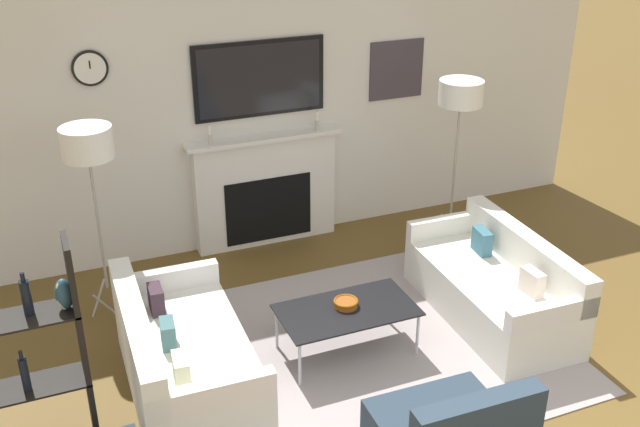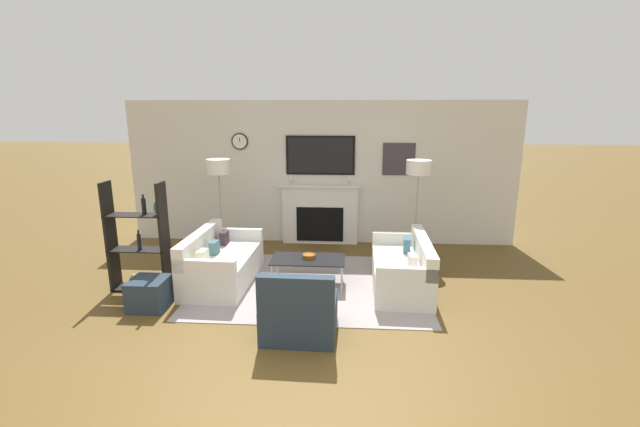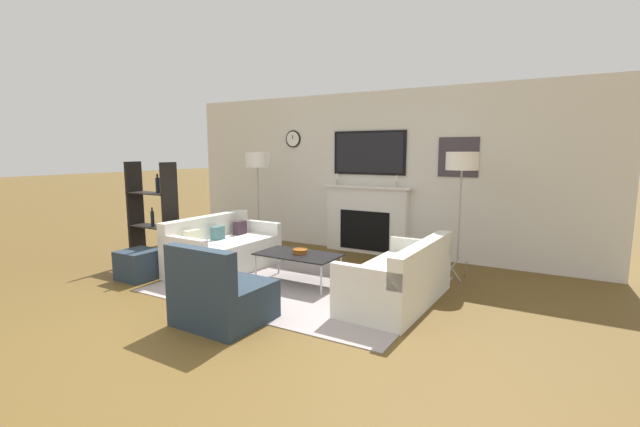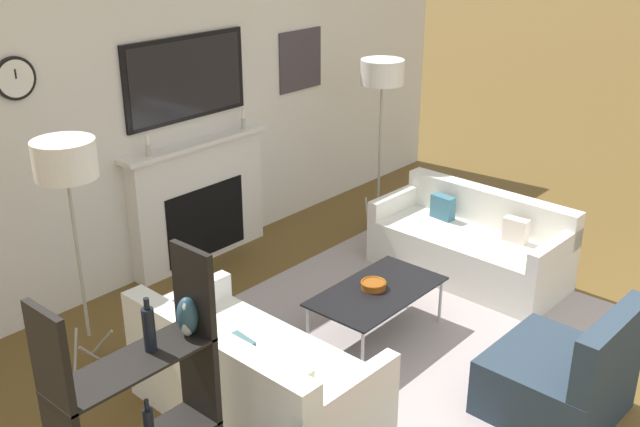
% 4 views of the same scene
% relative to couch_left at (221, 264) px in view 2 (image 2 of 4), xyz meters
% --- Properties ---
extents(ground_plane, '(60.00, 60.00, 0.00)m').
position_rel_couch_left_xyz_m(ground_plane, '(1.35, -2.11, -0.29)').
color(ground_plane, brown).
extents(fireplace_wall, '(7.39, 0.28, 2.70)m').
position_rel_couch_left_xyz_m(fireplace_wall, '(1.35, 2.16, 0.95)').
color(fireplace_wall, silver).
rests_on(fireplace_wall, ground_plane).
extents(area_rug, '(3.31, 2.56, 0.01)m').
position_rel_couch_left_xyz_m(area_rug, '(1.35, -0.00, -0.28)').
color(area_rug, '#9D9290').
rests_on(area_rug, ground_plane).
extents(couch_left, '(0.88, 1.64, 0.78)m').
position_rel_couch_left_xyz_m(couch_left, '(0.00, 0.00, 0.00)').
color(couch_left, silver).
rests_on(couch_left, ground_plane).
extents(couch_right, '(0.82, 1.70, 0.74)m').
position_rel_couch_left_xyz_m(couch_right, '(2.69, -0.00, -0.01)').
color(couch_right, silver).
rests_on(couch_right, ground_plane).
extents(armchair, '(0.84, 0.80, 0.83)m').
position_rel_couch_left_xyz_m(armchair, '(1.35, -1.47, -0.02)').
color(armchair, '#273441').
rests_on(armchair, ground_plane).
extents(coffee_table, '(1.07, 0.59, 0.40)m').
position_rel_couch_left_xyz_m(coffee_table, '(1.31, -0.00, 0.09)').
color(coffee_table, black).
rests_on(coffee_table, ground_plane).
extents(decorative_bowl, '(0.20, 0.20, 0.06)m').
position_rel_couch_left_xyz_m(decorative_bowl, '(1.32, 0.04, 0.15)').
color(decorative_bowl, '#904814').
rests_on(decorative_bowl, coffee_table).
extents(floor_lamp_left, '(0.41, 0.41, 1.71)m').
position_rel_couch_left_xyz_m(floor_lamp_left, '(-0.35, 1.29, 1.26)').
color(floor_lamp_left, '#9E998E').
rests_on(floor_lamp_left, ground_plane).
extents(floor_lamp_right, '(0.42, 0.42, 1.72)m').
position_rel_couch_left_xyz_m(floor_lamp_right, '(3.05, 1.29, 1.28)').
color(floor_lamp_right, '#9E998E').
rests_on(floor_lamp_right, ground_plane).
extents(shelf_unit, '(0.82, 0.28, 1.57)m').
position_rel_couch_left_xyz_m(shelf_unit, '(-1.04, -0.33, 0.46)').
color(shelf_unit, black).
rests_on(shelf_unit, ground_plane).
extents(ottoman, '(0.47, 0.47, 0.40)m').
position_rel_couch_left_xyz_m(ottoman, '(-0.68, -0.90, -0.09)').
color(ottoman, '#273441').
rests_on(ottoman, ground_plane).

